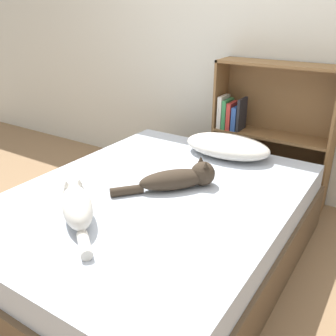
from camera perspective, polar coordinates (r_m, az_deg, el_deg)
ground_plane at (r=2.40m, az=-1.96°, el=-13.77°), size 8.00×8.00×0.00m
wall_back at (r=3.10m, az=12.84°, el=19.31°), size 8.00×0.06×2.50m
bed at (r=2.26m, az=-2.04°, el=-9.12°), size 1.51×1.94×0.47m
pillow at (r=2.68m, az=9.02°, el=3.33°), size 0.61×0.37×0.14m
cat_light at (r=1.91m, az=-13.72°, el=-5.61°), size 0.48×0.41×0.15m
cat_dark at (r=2.17m, az=1.93°, el=-1.57°), size 0.45×0.51×0.16m
bookshelf at (r=3.03m, az=15.10°, el=5.48°), size 0.90×0.26×1.08m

